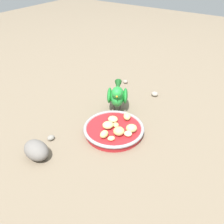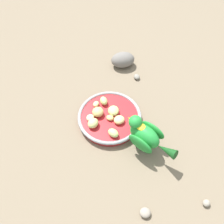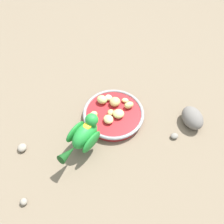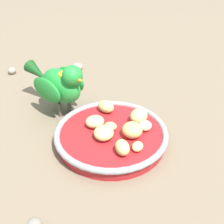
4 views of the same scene
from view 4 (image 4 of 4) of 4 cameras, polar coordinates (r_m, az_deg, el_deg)
The scene contains 14 objects.
ground_plane at distance 0.62m, azimuth 0.34°, elevation -4.34°, with size 4.00×4.00×0.00m, color #756651.
feeding_bowl at distance 0.59m, azimuth -0.16°, elevation -4.33°, with size 0.21×0.21×0.03m.
apple_piece_0 at distance 0.57m, azimuth -1.50°, elevation -3.79°, with size 0.04×0.04×0.02m, color #C6D17A.
apple_piece_1 at distance 0.64m, azimuth -1.50°, elevation 0.92°, with size 0.04×0.03×0.02m, color #C6D17A.
apple_piece_2 at distance 0.55m, azimuth 4.63°, elevation -6.23°, with size 0.02×0.02×0.01m, color #E5C67F.
apple_piece_3 at distance 0.58m, azimuth 3.70°, elevation -3.25°, with size 0.04×0.04×0.03m, color tan.
apple_piece_4 at distance 0.60m, azimuth 5.98°, elevation -2.47°, with size 0.03×0.02×0.02m, color beige.
apple_piece_5 at distance 0.54m, azimuth 1.88°, elevation -6.43°, with size 0.03×0.02×0.02m, color #C6D17A.
apple_piece_6 at distance 0.60m, azimuth -3.11°, elevation -1.74°, with size 0.04×0.03×0.02m, color #E5C67F.
apple_piece_7 at distance 0.59m, azimuth -0.27°, elevation -2.61°, with size 0.02×0.02×0.01m, color tan.
apple_piece_8 at distance 0.61m, azimuth 4.81°, elevation -0.66°, with size 0.04×0.03×0.03m, color #C6D17A.
parrot at distance 0.66m, azimuth -9.40°, elevation 5.13°, with size 0.16×0.12×0.12m.
pebble_0 at distance 0.88m, azimuth -17.64°, elevation 7.12°, with size 0.02×0.02×0.02m, color gray.
pebble_1 at distance 0.86m, azimuth -6.27°, elevation 8.13°, with size 0.03×0.03×0.02m, color gray.
Camera 4 is at (0.46, -0.15, 0.38)m, focal length 50.59 mm.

